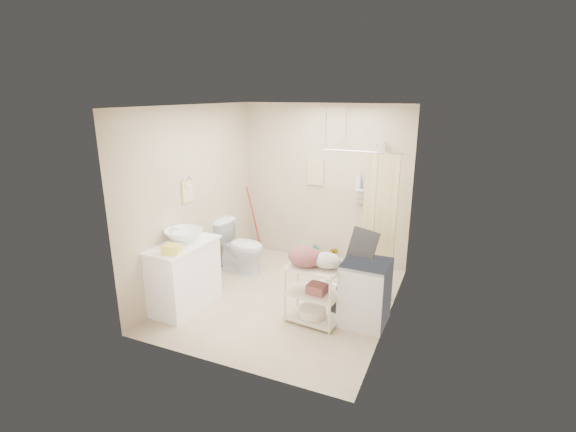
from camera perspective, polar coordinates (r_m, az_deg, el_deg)
name	(u,v)px	position (r m, az deg, el deg)	size (l,w,h in m)	color
floor	(285,299)	(5.90, -0.39, -11.26)	(3.20, 3.20, 0.00)	beige
ceiling	(285,106)	(5.22, -0.45, 14.85)	(2.80, 3.20, 0.04)	silver
wall_back	(324,185)	(6.87, 4.98, 4.27)	(2.80, 0.04, 2.60)	#C2B396
wall_front	(218,250)	(4.08, -9.54, -4.58)	(2.80, 0.04, 2.60)	#C2B396
wall_left	(195,198)	(6.10, -12.55, 2.36)	(0.04, 3.20, 2.60)	#C2B396
wall_right	(394,222)	(5.04, 14.30, -0.74)	(0.04, 3.20, 2.60)	#C2B396
vanity	(183,275)	(5.72, -14.10, -7.84)	(0.56, 1.01, 0.89)	white
sink	(184,236)	(5.57, -14.03, -2.64)	(0.50, 0.50, 0.17)	white
counter_basket	(172,249)	(5.22, -15.58, -4.39)	(0.20, 0.16, 0.11)	#EDDD4D
floor_basket	(180,309)	(5.67, -14.51, -12.22)	(0.28, 0.21, 0.15)	#E2BD4B
toilet	(240,246)	(6.66, -6.52, -4.14)	(0.46, 0.81, 0.83)	silver
mop	(252,219)	(7.43, -4.97, -0.37)	(0.11, 0.11, 1.20)	red
potted_plant_a	(314,253)	(7.06, 3.63, -5.14)	(0.16, 0.11, 0.30)	#9C5834
potted_plant_b	(333,256)	(6.97, 6.15, -5.44)	(0.17, 0.14, 0.31)	brown
hanging_towel	(315,172)	(6.86, 3.78, 5.98)	(0.28, 0.03, 0.42)	#CEC38B
towel_ring	(187,190)	(5.90, -13.62, 3.50)	(0.04, 0.22, 0.34)	#E6CC83
tp_holder	(202,236)	(6.28, -11.66, -2.70)	(0.08, 0.12, 0.14)	white
shower	(367,214)	(6.20, 10.76, 0.30)	(1.10, 1.10, 2.10)	silver
shampoo_bottle_a	(359,180)	(6.62, 9.63, 4.90)	(0.09, 0.10, 0.25)	silver
shampoo_bottle_b	(368,182)	(6.59, 10.84, 4.53)	(0.08, 0.09, 0.19)	#5365B9
washing_machine	(365,292)	(5.28, 10.50, -10.24)	(0.55, 0.57, 0.80)	silver
laundry_rack	(313,289)	(5.18, 3.43, -9.96)	(0.64, 0.38, 0.89)	beige
ironing_board	(355,273)	(5.31, 9.09, -7.72)	(0.34, 0.10, 1.19)	black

